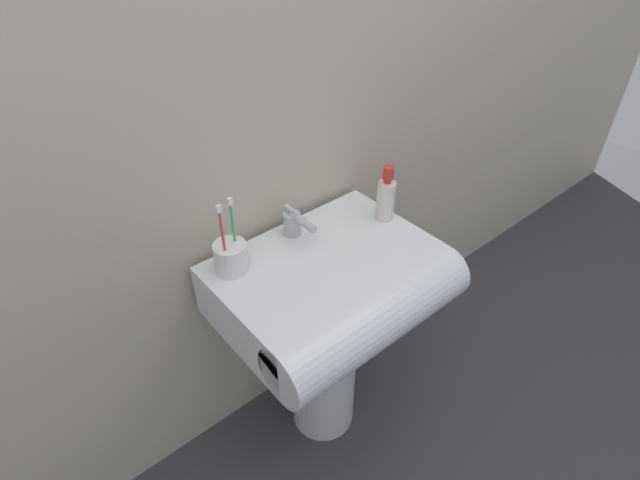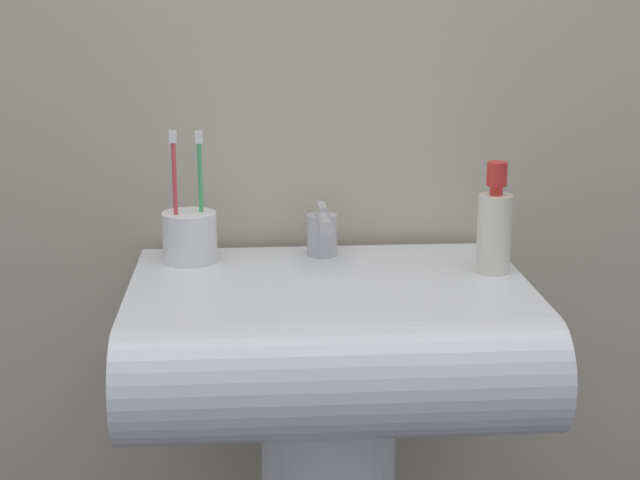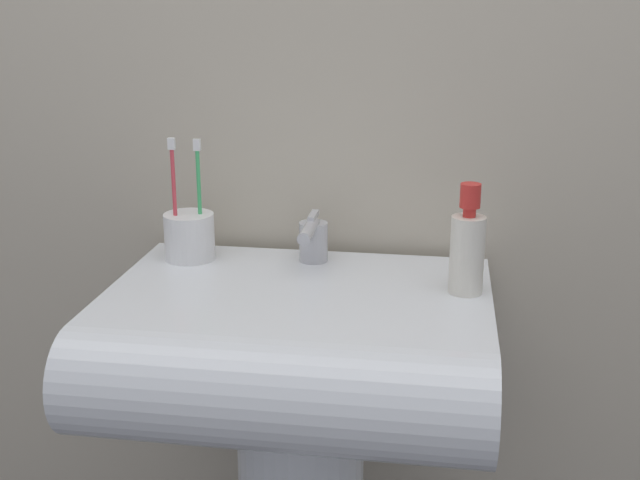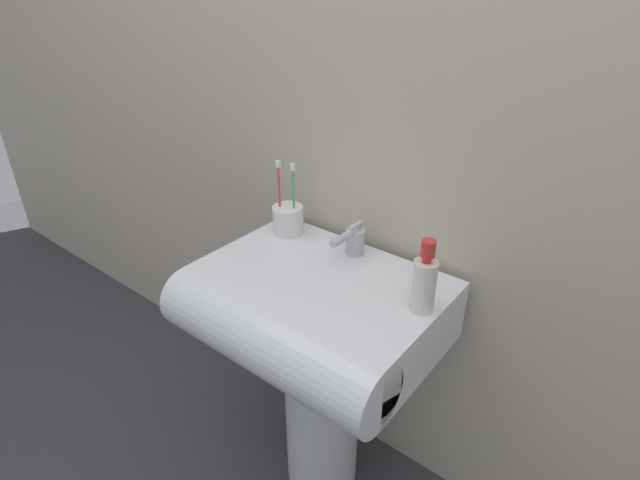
# 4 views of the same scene
# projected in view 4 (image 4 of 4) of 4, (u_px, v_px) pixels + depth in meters

# --- Properties ---
(ground_plane) EXTENTS (6.00, 6.00, 0.00)m
(ground_plane) POSITION_uv_depth(u_px,v_px,m) (322.00, 470.00, 1.62)
(ground_plane) COLOR #38383D
(ground_plane) RESTS_ON ground
(wall_back) EXTENTS (5.00, 0.05, 2.40)m
(wall_back) POSITION_uv_depth(u_px,v_px,m) (385.00, 77.00, 1.21)
(wall_back) COLOR #B7AD99
(wall_back) RESTS_ON ground
(sink_pedestal) EXTENTS (0.22, 0.22, 0.59)m
(sink_pedestal) POSITION_uv_depth(u_px,v_px,m) (322.00, 405.00, 1.48)
(sink_pedestal) COLOR white
(sink_pedestal) RESTS_ON ground
(sink_basin) EXTENTS (0.61, 0.48, 0.16)m
(sink_basin) POSITION_uv_depth(u_px,v_px,m) (308.00, 312.00, 1.26)
(sink_basin) COLOR white
(sink_basin) RESTS_ON sink_pedestal
(faucet) EXTENTS (0.05, 0.13, 0.09)m
(faucet) POSITION_uv_depth(u_px,v_px,m) (353.00, 240.00, 1.33)
(faucet) COLOR #B7B7BC
(faucet) RESTS_ON sink_basin
(toothbrush_cup) EXTENTS (0.09, 0.09, 0.22)m
(toothbrush_cup) POSITION_uv_depth(u_px,v_px,m) (288.00, 219.00, 1.44)
(toothbrush_cup) COLOR white
(toothbrush_cup) RESTS_ON sink_basin
(soap_bottle) EXTENTS (0.05, 0.05, 0.18)m
(soap_bottle) POSITION_uv_depth(u_px,v_px,m) (424.00, 282.00, 1.10)
(soap_bottle) COLOR silver
(soap_bottle) RESTS_ON sink_basin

